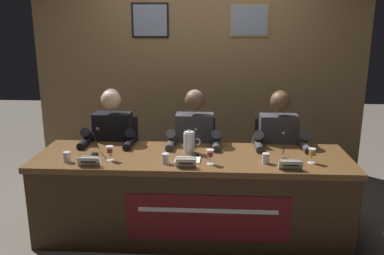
{
  "coord_description": "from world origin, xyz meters",
  "views": [
    {
      "loc": [
        0.19,
        -3.31,
        1.87
      ],
      "look_at": [
        0.0,
        0.0,
        0.98
      ],
      "focal_mm": 37.82,
      "sensor_mm": 36.0,
      "label": 1
    }
  ],
  "objects_px": {
    "chair_left": "(118,163)",
    "nameplate_right": "(290,165)",
    "juice_glass_center": "(210,154)",
    "panelist_center": "(194,144)",
    "nameplate_center": "(186,163)",
    "microphone_right": "(285,151)",
    "juice_glass_left": "(110,151)",
    "water_cup_left": "(67,157)",
    "conference_table": "(192,185)",
    "panelist_left": "(111,143)",
    "water_pitcher_central": "(189,142)",
    "microphone_center": "(196,147)",
    "microphone_left": "(96,146)",
    "chair_center": "(195,164)",
    "water_cup_center": "(165,159)",
    "panelist_right": "(279,146)",
    "document_stack_center": "(188,160)",
    "nameplate_left": "(89,161)",
    "juice_glass_right": "(312,153)",
    "water_cup_right": "(266,159)",
    "chair_right": "(274,166)"
  },
  "relations": [
    {
      "from": "chair_center",
      "to": "panelist_right",
      "type": "height_order",
      "value": "panelist_right"
    },
    {
      "from": "microphone_center",
      "to": "water_cup_right",
      "type": "xyz_separation_m",
      "value": [
        0.58,
        -0.18,
        -0.04
      ]
    },
    {
      "from": "panelist_left",
      "to": "juice_glass_right",
      "type": "distance_m",
      "value": 1.87
    },
    {
      "from": "water_pitcher_central",
      "to": "water_cup_left",
      "type": "bearing_deg",
      "value": -163.2
    },
    {
      "from": "water_cup_left",
      "to": "water_cup_center",
      "type": "height_order",
      "value": "same"
    },
    {
      "from": "nameplate_right",
      "to": "water_cup_right",
      "type": "distance_m",
      "value": 0.22
    },
    {
      "from": "conference_table",
      "to": "panelist_center",
      "type": "distance_m",
      "value": 0.53
    },
    {
      "from": "panelist_left",
      "to": "microphone_right",
      "type": "height_order",
      "value": "panelist_left"
    },
    {
      "from": "juice_glass_left",
      "to": "water_cup_right",
      "type": "bearing_deg",
      "value": 0.01
    },
    {
      "from": "chair_left",
      "to": "water_cup_center",
      "type": "height_order",
      "value": "chair_left"
    },
    {
      "from": "microphone_right",
      "to": "water_pitcher_central",
      "type": "height_order",
      "value": "microphone_right"
    },
    {
      "from": "chair_left",
      "to": "microphone_left",
      "type": "xyz_separation_m",
      "value": [
        -0.04,
        -0.58,
        0.37
      ]
    },
    {
      "from": "water_cup_left",
      "to": "chair_right",
      "type": "height_order",
      "value": "chair_right"
    },
    {
      "from": "chair_left",
      "to": "juice_glass_center",
      "type": "distance_m",
      "value": 1.3
    },
    {
      "from": "chair_center",
      "to": "microphone_left",
      "type": "bearing_deg",
      "value": -145.22
    },
    {
      "from": "panelist_right",
      "to": "document_stack_center",
      "type": "distance_m",
      "value": 0.98
    },
    {
      "from": "chair_left",
      "to": "microphone_center",
      "type": "bearing_deg",
      "value": -34.24
    },
    {
      "from": "panelist_left",
      "to": "water_cup_left",
      "type": "bearing_deg",
      "value": -109.74
    },
    {
      "from": "nameplate_left",
      "to": "water_cup_right",
      "type": "height_order",
      "value": "water_cup_right"
    },
    {
      "from": "juice_glass_center",
      "to": "water_cup_right",
      "type": "xyz_separation_m",
      "value": [
        0.45,
        0.05,
        -0.05
      ]
    },
    {
      "from": "nameplate_center",
      "to": "microphone_center",
      "type": "relative_size",
      "value": 0.75
    },
    {
      "from": "nameplate_left",
      "to": "juice_glass_right",
      "type": "xyz_separation_m",
      "value": [
        1.8,
        0.17,
        0.05
      ]
    },
    {
      "from": "chair_left",
      "to": "water_cup_center",
      "type": "bearing_deg",
      "value": -52.98
    },
    {
      "from": "chair_center",
      "to": "microphone_right",
      "type": "height_order",
      "value": "microphone_right"
    },
    {
      "from": "panelist_left",
      "to": "document_stack_center",
      "type": "bearing_deg",
      "value": -33.84
    },
    {
      "from": "chair_right",
      "to": "microphone_right",
      "type": "bearing_deg",
      "value": -92.07
    },
    {
      "from": "panelist_left",
      "to": "document_stack_center",
      "type": "height_order",
      "value": "panelist_left"
    },
    {
      "from": "nameplate_left",
      "to": "microphone_left",
      "type": "relative_size",
      "value": 0.84
    },
    {
      "from": "water_pitcher_central",
      "to": "water_cup_center",
      "type": "bearing_deg",
      "value": -121.2
    },
    {
      "from": "water_cup_center",
      "to": "panelist_right",
      "type": "xyz_separation_m",
      "value": [
        1.01,
        0.6,
        -0.05
      ]
    },
    {
      "from": "chair_left",
      "to": "nameplate_right",
      "type": "height_order",
      "value": "chair_left"
    },
    {
      "from": "juice_glass_center",
      "to": "panelist_center",
      "type": "bearing_deg",
      "value": 105.03
    },
    {
      "from": "microphone_right",
      "to": "nameplate_center",
      "type": "bearing_deg",
      "value": -163.95
    },
    {
      "from": "microphone_left",
      "to": "panelist_left",
      "type": "bearing_deg",
      "value": 84.5
    },
    {
      "from": "nameplate_right",
      "to": "juice_glass_right",
      "type": "xyz_separation_m",
      "value": [
        0.2,
        0.16,
        0.05
      ]
    },
    {
      "from": "panelist_right",
      "to": "water_cup_center",
      "type": "bearing_deg",
      "value": -149.44
    },
    {
      "from": "panelist_left",
      "to": "juice_glass_center",
      "type": "relative_size",
      "value": 9.94
    },
    {
      "from": "nameplate_left",
      "to": "nameplate_center",
      "type": "distance_m",
      "value": 0.78
    },
    {
      "from": "microphone_left",
      "to": "water_pitcher_central",
      "type": "xyz_separation_m",
      "value": [
        0.81,
        0.08,
        0.02
      ]
    },
    {
      "from": "water_cup_left",
      "to": "panelist_right",
      "type": "distance_m",
      "value": 1.92
    },
    {
      "from": "nameplate_center",
      "to": "chair_center",
      "type": "bearing_deg",
      "value": 87.95
    },
    {
      "from": "water_cup_left",
      "to": "panelist_center",
      "type": "bearing_deg",
      "value": 30.59
    },
    {
      "from": "water_cup_left",
      "to": "conference_table",
      "type": "bearing_deg",
      "value": 6.76
    },
    {
      "from": "conference_table",
      "to": "document_stack_center",
      "type": "relative_size",
      "value": 12.62
    },
    {
      "from": "juice_glass_left",
      "to": "water_cup_left",
      "type": "distance_m",
      "value": 0.35
    },
    {
      "from": "water_cup_center",
      "to": "chair_center",
      "type": "bearing_deg",
      "value": 75.57
    },
    {
      "from": "nameplate_left",
      "to": "microphone_left",
      "type": "bearing_deg",
      "value": 95.91
    },
    {
      "from": "nameplate_left",
      "to": "juice_glass_center",
      "type": "height_order",
      "value": "juice_glass_center"
    },
    {
      "from": "nameplate_center",
      "to": "microphone_right",
      "type": "distance_m",
      "value": 0.85
    },
    {
      "from": "water_cup_center",
      "to": "microphone_right",
      "type": "distance_m",
      "value": 1.0
    }
  ]
}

